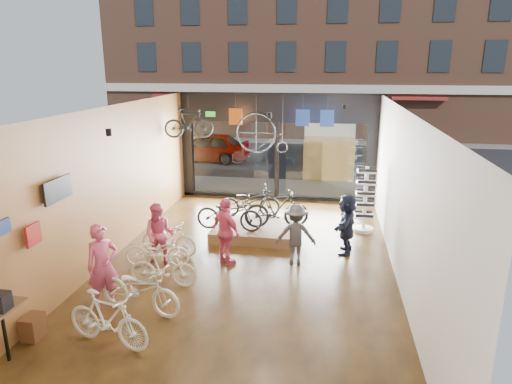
% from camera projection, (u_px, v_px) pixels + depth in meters
% --- Properties ---
extents(ground_plane, '(7.00, 12.00, 0.04)m').
position_uv_depth(ground_plane, '(248.00, 267.00, 11.18)').
color(ground_plane, black).
rests_on(ground_plane, ground).
extents(ceiling, '(7.00, 12.00, 0.04)m').
position_uv_depth(ceiling, '(247.00, 109.00, 10.14)').
color(ceiling, black).
rests_on(ceiling, ground).
extents(wall_left, '(0.04, 12.00, 3.80)m').
position_uv_depth(wall_left, '(107.00, 185.00, 11.20)').
color(wall_left, '#9B6332').
rests_on(wall_left, ground).
extents(wall_right, '(0.04, 12.00, 3.80)m').
position_uv_depth(wall_right, '(403.00, 199.00, 10.11)').
color(wall_right, beige).
rests_on(wall_right, ground).
extents(wall_back, '(7.00, 0.04, 3.80)m').
position_uv_depth(wall_back, '(148.00, 340.00, 4.94)').
color(wall_back, beige).
rests_on(wall_back, ground).
extents(storefront, '(7.00, 0.26, 3.80)m').
position_uv_depth(storefront, '(277.00, 147.00, 16.36)').
color(storefront, black).
rests_on(storefront, ground).
extents(exit_sign, '(0.35, 0.06, 0.18)m').
position_uv_depth(exit_sign, '(211.00, 114.00, 16.30)').
color(exit_sign, '#198C26').
rests_on(exit_sign, storefront).
extents(street_road, '(30.00, 18.00, 0.02)m').
position_uv_depth(street_road, '(295.00, 153.00, 25.43)').
color(street_road, black).
rests_on(street_road, ground).
extents(sidewalk_near, '(30.00, 2.40, 0.12)m').
position_uv_depth(sidewalk_near, '(280.00, 188.00, 18.00)').
color(sidewalk_near, slate).
rests_on(sidewalk_near, ground).
extents(sidewalk_far, '(30.00, 2.00, 0.12)m').
position_uv_depth(sidewalk_far, '(300.00, 140.00, 29.21)').
color(sidewalk_far, slate).
rests_on(sidewalk_far, ground).
extents(opposite_building, '(26.00, 5.00, 14.00)m').
position_uv_depth(opposite_building, '(306.00, 29.00, 29.70)').
color(opposite_building, brown).
rests_on(opposite_building, ground).
extents(street_car, '(4.34, 1.74, 1.48)m').
position_uv_depth(street_car, '(207.00, 147.00, 23.03)').
color(street_car, gray).
rests_on(street_car, street_road).
extents(box_truck, '(2.17, 6.50, 2.56)m').
position_uv_depth(box_truck, '(329.00, 143.00, 20.99)').
color(box_truck, silver).
rests_on(box_truck, street_road).
extents(floor_bike_1, '(1.75, 0.86, 1.01)m').
position_uv_depth(floor_bike_1, '(108.00, 319.00, 7.91)').
color(floor_bike_1, silver).
rests_on(floor_bike_1, ground_plane).
extents(floor_bike_2, '(1.95, 1.08, 0.97)m').
position_uv_depth(floor_bike_2, '(140.00, 289.00, 9.02)').
color(floor_bike_2, silver).
rests_on(floor_bike_2, ground_plane).
extents(floor_bike_3, '(1.53, 0.50, 0.91)m').
position_uv_depth(floor_bike_3, '(163.00, 267.00, 10.05)').
color(floor_bike_3, silver).
rests_on(floor_bike_3, ground_plane).
extents(floor_bike_4, '(1.63, 0.75, 0.83)m').
position_uv_depth(floor_bike_4, '(157.00, 251.00, 11.05)').
color(floor_bike_4, silver).
rests_on(floor_bike_4, ground_plane).
extents(floor_bike_5, '(1.60, 0.67, 0.93)m').
position_uv_depth(floor_bike_5, '(168.00, 238.00, 11.69)').
color(floor_bike_5, silver).
rests_on(floor_bike_5, ground_plane).
extents(display_platform, '(2.40, 1.80, 0.30)m').
position_uv_depth(display_platform, '(256.00, 231.00, 13.13)').
color(display_platform, brown).
rests_on(display_platform, ground_plane).
extents(display_bike_left, '(1.89, 0.72, 0.98)m').
position_uv_depth(display_bike_left, '(229.00, 213.00, 12.62)').
color(display_bike_left, black).
rests_on(display_bike_left, display_platform).
extents(display_bike_mid, '(1.90, 0.93, 1.10)m').
position_uv_depth(display_bike_mid, '(277.00, 209.00, 12.81)').
color(display_bike_mid, black).
rests_on(display_bike_mid, display_platform).
extents(display_bike_right, '(1.94, 1.00, 0.97)m').
position_uv_depth(display_bike_right, '(249.00, 202.00, 13.70)').
color(display_bike_right, black).
rests_on(display_bike_right, display_platform).
extents(customer_0, '(0.75, 0.75, 1.75)m').
position_uv_depth(customer_0, '(103.00, 266.00, 9.13)').
color(customer_0, '#CC4C72').
rests_on(customer_0, ground_plane).
extents(customer_1, '(0.80, 0.64, 1.56)m').
position_uv_depth(customer_1, '(159.00, 235.00, 11.07)').
color(customer_1, '#CC4C72').
rests_on(customer_1, ground_plane).
extents(customer_2, '(1.03, 0.95, 1.69)m').
position_uv_depth(customer_2, '(226.00, 232.00, 11.09)').
color(customer_2, '#CC4C72').
rests_on(customer_2, ground_plane).
extents(customer_3, '(1.03, 0.64, 1.54)m').
position_uv_depth(customer_3, '(296.00, 234.00, 11.11)').
color(customer_3, '#3F3F44').
rests_on(customer_3, ground_plane).
extents(customer_5, '(0.68, 1.53, 1.59)m').
position_uv_depth(customer_5, '(347.00, 224.00, 11.78)').
color(customer_5, '#161C33').
rests_on(customer_5, ground_plane).
extents(sunglasses_rack, '(0.60, 0.51, 1.95)m').
position_uv_depth(sunglasses_rack, '(365.00, 199.00, 13.27)').
color(sunglasses_rack, white).
rests_on(sunglasses_rack, ground_plane).
extents(wall_merch, '(0.40, 2.40, 2.60)m').
position_uv_depth(wall_merch, '(23.00, 269.00, 8.01)').
color(wall_merch, navy).
rests_on(wall_merch, wall_left).
extents(penny_farthing, '(1.68, 0.06, 1.34)m').
position_uv_depth(penny_farthing, '(264.00, 135.00, 15.25)').
color(penny_farthing, black).
rests_on(penny_farthing, ceiling).
extents(hung_bike, '(1.64, 0.89, 0.95)m').
position_uv_depth(hung_bike, '(189.00, 123.00, 14.78)').
color(hung_bike, black).
rests_on(hung_bike, ceiling).
extents(jersey_left, '(0.45, 0.03, 0.55)m').
position_uv_depth(jersey_left, '(235.00, 117.00, 15.49)').
color(jersey_left, '#CC5919').
rests_on(jersey_left, ceiling).
extents(jersey_mid, '(0.45, 0.03, 0.55)m').
position_uv_depth(jersey_mid, '(303.00, 118.00, 15.14)').
color(jersey_mid, '#1E3F99').
rests_on(jersey_mid, ceiling).
extents(jersey_right, '(0.45, 0.03, 0.55)m').
position_uv_depth(jersey_right, '(327.00, 118.00, 15.02)').
color(jersey_right, '#1E3F99').
rests_on(jersey_right, ceiling).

